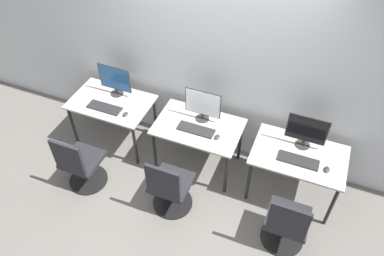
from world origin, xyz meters
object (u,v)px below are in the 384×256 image
object	(u,v)px
keyboard_right	(298,160)
mouse_right	(327,169)
monitor_right	(307,131)
monitor_left	(115,80)
keyboard_center	(196,130)
keyboard_left	(105,108)
mouse_center	(217,137)
monitor_center	(203,105)
mouse_left	(125,114)
office_chair_left	(81,166)
office_chair_right	(286,225)
office_chair_center	(170,189)

from	to	relation	value
keyboard_right	mouse_right	bearing A→B (deg)	-3.43
monitor_right	mouse_right	world-z (taller)	monitor_right
monitor_left	monitor_right	size ratio (longest dim) A/B	1.00
monitor_left	keyboard_center	world-z (taller)	monitor_left
keyboard_left	mouse_center	xyz separation A→B (m)	(1.50, 0.04, 0.01)
monitor_right	mouse_right	bearing A→B (deg)	-41.92
keyboard_center	keyboard_right	size ratio (longest dim) A/B	1.00
monitor_center	mouse_center	xyz separation A→B (m)	(0.28, -0.24, -0.21)
mouse_left	mouse_center	bearing A→B (deg)	2.67
keyboard_left	mouse_center	distance (m)	1.50
keyboard_left	office_chair_left	bearing A→B (deg)	-87.66
keyboard_center	mouse_right	size ratio (longest dim) A/B	4.98
office_chair_right	monitor_center	bearing A→B (deg)	146.16
keyboard_center	keyboard_right	bearing A→B (deg)	-1.13
monitor_right	office_chair_right	distance (m)	1.05
mouse_left	mouse_right	distance (m)	2.44
monitor_right	office_chair_center	bearing A→B (deg)	-144.48
monitor_center	keyboard_center	distance (m)	0.31
monitor_center	monitor_right	bearing A→B (deg)	0.83
monitor_center	keyboard_center	xyz separation A→B (m)	(0.00, -0.22, -0.22)
mouse_center	keyboard_right	world-z (taller)	mouse_center
monitor_left	office_chair_center	distance (m)	1.60
mouse_left	monitor_right	bearing A→B (deg)	8.46
monitor_right	monitor_left	bearing A→B (deg)	179.72
monitor_center	monitor_right	xyz separation A→B (m)	(1.22, 0.02, 0.00)
office_chair_right	monitor_left	bearing A→B (deg)	160.47
monitor_left	office_chair_right	size ratio (longest dim) A/B	0.52
monitor_right	monitor_center	bearing A→B (deg)	-179.17
keyboard_center	mouse_center	distance (m)	0.28
keyboard_left	mouse_left	world-z (taller)	mouse_left
office_chair_center	mouse_left	bearing A→B (deg)	145.46
mouse_left	office_chair_right	bearing A→B (deg)	-14.28
office_chair_left	keyboard_center	size ratio (longest dim) A/B	1.95
monitor_left	keyboard_right	distance (m)	2.47
mouse_right	monitor_center	bearing A→B (deg)	170.36
keyboard_left	keyboard_right	size ratio (longest dim) A/B	1.00
office_chair_left	office_chair_right	size ratio (longest dim) A/B	1.00
office_chair_left	mouse_right	world-z (taller)	office_chair_left
keyboard_left	monitor_center	world-z (taller)	monitor_center
monitor_right	mouse_right	size ratio (longest dim) A/B	5.00
office_chair_left	keyboard_right	distance (m)	2.55
monitor_left	mouse_left	xyz separation A→B (m)	(0.31, -0.33, -0.21)
monitor_left	mouse_left	world-z (taller)	monitor_left
keyboard_left	mouse_right	bearing A→B (deg)	0.52
keyboard_center	keyboard_right	world-z (taller)	same
monitor_center	monitor_right	world-z (taller)	same
office_chair_left	office_chair_right	world-z (taller)	same
keyboard_left	office_chair_left	world-z (taller)	office_chair_left
monitor_center	keyboard_left	bearing A→B (deg)	-166.86
office_chair_right	mouse_left	bearing A→B (deg)	165.72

